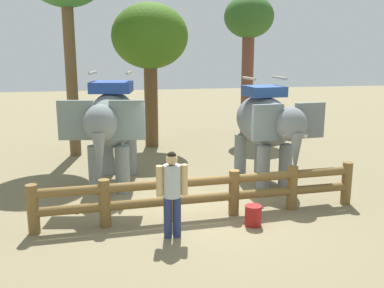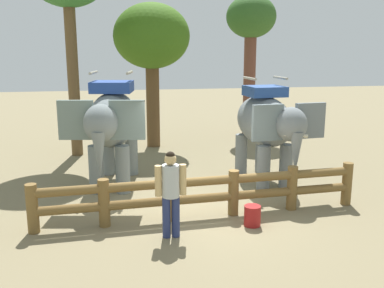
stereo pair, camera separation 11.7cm
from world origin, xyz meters
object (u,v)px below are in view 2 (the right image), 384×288
log_fence (203,192)px  tree_far_left (152,39)px  elephant_near_left (112,123)px  tourist_woman_in_black (171,188)px  feed_bucket (252,216)px  tree_back_center (251,26)px  elephant_center (267,124)px

log_fence → tree_far_left: size_ratio=1.39×
elephant_near_left → tourist_woman_in_black: bearing=-72.9°
tourist_woman_in_black → feed_bucket: (1.80, 0.26, -0.81)m
tree_far_left → feed_bucket: size_ratio=12.02×
log_fence → tourist_woman_in_black: bearing=-132.5°
log_fence → feed_bucket: (0.96, -0.65, -0.38)m
tourist_woman_in_black → tree_back_center: bearing=64.7°
elephant_near_left → tree_back_center: (5.78, 6.17, 2.86)m
tree_far_left → elephant_near_left: bearing=-107.9°
elephant_center → feed_bucket: size_ratio=7.80×
elephant_center → tree_far_left: (-2.71, 5.18, 2.39)m
tree_far_left → tree_back_center: size_ratio=0.91×
tourist_woman_in_black → tree_far_left: size_ratio=0.33×
elephant_near_left → feed_bucket: size_ratio=8.34×
elephant_center → tourist_woman_in_black: (-3.12, -3.21, -0.63)m
tourist_woman_in_black → tree_far_left: 8.93m
elephant_near_left → tourist_woman_in_black: size_ratio=2.08×
log_fence → tourist_woman_in_black: size_ratio=4.19×
elephant_center → feed_bucket: 3.54m
log_fence → elephant_near_left: (-1.96, 2.74, 1.16)m
elephant_near_left → elephant_center: size_ratio=1.07×
tourist_woman_in_black → feed_bucket: 1.99m
elephant_near_left → feed_bucket: 4.74m
log_fence → tree_back_center: (3.82, 8.92, 4.02)m
log_fence → elephant_near_left: size_ratio=2.01×
elephant_near_left → feed_bucket: (2.92, -3.39, -1.54)m
log_fence → tree_far_left: bearing=93.3°
elephant_center → tourist_woman_in_black: bearing=-134.2°
elephant_near_left → elephant_center: (4.25, -0.44, -0.09)m
elephant_center → tourist_woman_in_black: elephant_center is taller
elephant_center → feed_bucket: elephant_center is taller
elephant_near_left → tourist_woman_in_black: elephant_near_left is taller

